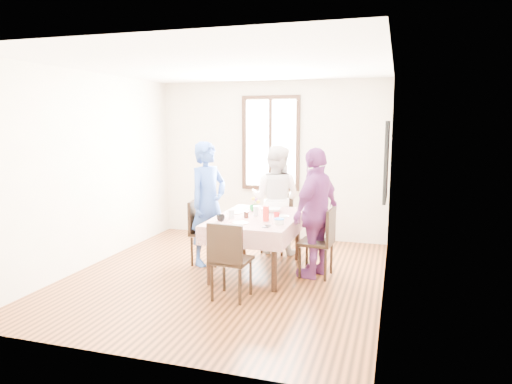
{
  "coord_description": "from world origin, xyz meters",
  "views": [
    {
      "loc": [
        2.1,
        -5.53,
        2.02
      ],
      "look_at": [
        0.33,
        0.26,
        1.1
      ],
      "focal_mm": 32.6,
      "sensor_mm": 36.0,
      "label": 1
    }
  ],
  "objects_px": {
    "dining_table": "(257,244)",
    "person_far": "(276,199)",
    "person_left": "(208,204)",
    "chair_far": "(276,223)",
    "chair_near": "(232,260)",
    "chair_left": "(207,232)",
    "chair_right": "(316,242)",
    "person_right": "(315,213)"
  },
  "relations": [
    {
      "from": "dining_table",
      "to": "chair_right",
      "type": "xyz_separation_m",
      "value": [
        0.8,
        0.05,
        0.08
      ]
    },
    {
      "from": "chair_left",
      "to": "chair_near",
      "type": "height_order",
      "value": "same"
    },
    {
      "from": "chair_right",
      "to": "person_left",
      "type": "height_order",
      "value": "person_left"
    },
    {
      "from": "chair_near",
      "to": "person_left",
      "type": "distance_m",
      "value": 1.45
    },
    {
      "from": "person_right",
      "to": "person_far",
      "type": "bearing_deg",
      "value": -120.17
    },
    {
      "from": "dining_table",
      "to": "person_far",
      "type": "height_order",
      "value": "person_far"
    },
    {
      "from": "chair_far",
      "to": "chair_left",
      "type": "bearing_deg",
      "value": 55.3
    },
    {
      "from": "chair_far",
      "to": "person_right",
      "type": "distance_m",
      "value": 1.3
    },
    {
      "from": "chair_far",
      "to": "person_far",
      "type": "height_order",
      "value": "person_far"
    },
    {
      "from": "chair_far",
      "to": "person_right",
      "type": "height_order",
      "value": "person_right"
    },
    {
      "from": "chair_left",
      "to": "chair_near",
      "type": "bearing_deg",
      "value": 27.73
    },
    {
      "from": "chair_far",
      "to": "chair_near",
      "type": "bearing_deg",
      "value": 97.61
    },
    {
      "from": "dining_table",
      "to": "person_right",
      "type": "xyz_separation_m",
      "value": [
        0.77,
        0.05,
        0.47
      ]
    },
    {
      "from": "chair_far",
      "to": "person_right",
      "type": "xyz_separation_m",
      "value": [
        0.77,
        -0.97,
        0.39
      ]
    },
    {
      "from": "person_left",
      "to": "person_far",
      "type": "height_order",
      "value": "person_left"
    },
    {
      "from": "chair_right",
      "to": "chair_near",
      "type": "bearing_deg",
      "value": 147.69
    },
    {
      "from": "chair_right",
      "to": "chair_left",
      "type": "bearing_deg",
      "value": 91.32
    },
    {
      "from": "chair_left",
      "to": "dining_table",
      "type": "bearing_deg",
      "value": 73.21
    },
    {
      "from": "chair_left",
      "to": "chair_right",
      "type": "relative_size",
      "value": 1.0
    },
    {
      "from": "chair_near",
      "to": "person_left",
      "type": "height_order",
      "value": "person_left"
    },
    {
      "from": "chair_far",
      "to": "person_right",
      "type": "relative_size",
      "value": 0.54
    },
    {
      "from": "chair_left",
      "to": "person_left",
      "type": "distance_m",
      "value": 0.42
    },
    {
      "from": "chair_left",
      "to": "person_right",
      "type": "relative_size",
      "value": 0.54
    },
    {
      "from": "chair_near",
      "to": "person_left",
      "type": "relative_size",
      "value": 0.52
    },
    {
      "from": "chair_far",
      "to": "chair_near",
      "type": "xyz_separation_m",
      "value": [
        0.0,
        -2.02,
        0.0
      ]
    },
    {
      "from": "chair_right",
      "to": "person_far",
      "type": "relative_size",
      "value": 0.55
    },
    {
      "from": "chair_far",
      "to": "chair_near",
      "type": "distance_m",
      "value": 2.02
    },
    {
      "from": "dining_table",
      "to": "person_right",
      "type": "distance_m",
      "value": 0.91
    },
    {
      "from": "dining_table",
      "to": "chair_right",
      "type": "bearing_deg",
      "value": 3.31
    },
    {
      "from": "chair_right",
      "to": "person_right",
      "type": "distance_m",
      "value": 0.39
    },
    {
      "from": "person_far",
      "to": "person_right",
      "type": "distance_m",
      "value": 1.22
    },
    {
      "from": "chair_left",
      "to": "person_far",
      "type": "relative_size",
      "value": 0.55
    },
    {
      "from": "chair_right",
      "to": "chair_far",
      "type": "height_order",
      "value": "same"
    },
    {
      "from": "chair_right",
      "to": "chair_near",
      "type": "xyz_separation_m",
      "value": [
        -0.8,
        -1.06,
        0.0
      ]
    },
    {
      "from": "person_left",
      "to": "chair_far",
      "type": "bearing_deg",
      "value": -17.85
    },
    {
      "from": "dining_table",
      "to": "person_left",
      "type": "relative_size",
      "value": 0.84
    },
    {
      "from": "chair_left",
      "to": "chair_near",
      "type": "xyz_separation_m",
      "value": [
        0.8,
        -1.15,
        0.0
      ]
    },
    {
      "from": "person_right",
      "to": "dining_table",
      "type": "bearing_deg",
      "value": -66.03
    },
    {
      "from": "chair_left",
      "to": "person_far",
      "type": "xyz_separation_m",
      "value": [
        0.8,
        0.86,
        0.38
      ]
    },
    {
      "from": "chair_left",
      "to": "chair_far",
      "type": "distance_m",
      "value": 1.18
    },
    {
      "from": "dining_table",
      "to": "person_right",
      "type": "height_order",
      "value": "person_right"
    },
    {
      "from": "chair_right",
      "to": "chair_near",
      "type": "relative_size",
      "value": 1.0
    }
  ]
}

